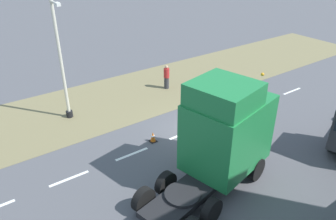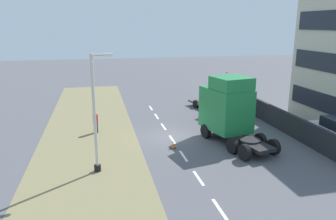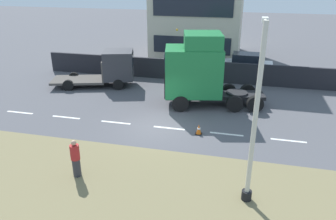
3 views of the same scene
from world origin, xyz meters
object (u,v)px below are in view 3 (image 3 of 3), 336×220
at_px(parked_car, 246,66).
at_px(lamp_post, 254,128).
at_px(pedestrian, 76,159).
at_px(lorry_cab, 197,70).
at_px(flatbed_truck, 112,68).
at_px(traffic_cone_lead, 199,129).

distance_m(parked_car, lamp_post, 16.23).
relative_size(parked_car, pedestrian, 2.51).
bearing_deg(parked_car, lorry_cab, 157.93).
bearing_deg(flatbed_truck, lamp_post, 25.15).
distance_m(lorry_cab, pedestrian, 10.16).
relative_size(parked_car, traffic_cone_lead, 7.44).
xyz_separation_m(pedestrian, traffic_cone_lead, (5.12, -4.49, -0.56)).
xyz_separation_m(parked_car, traffic_cone_lead, (-11.09, 2.20, -0.71)).
xyz_separation_m(flatbed_truck, lamp_post, (-11.66, -10.24, 1.60)).
bearing_deg(lorry_cab, traffic_cone_lead, 178.13).
relative_size(flatbed_truck, pedestrian, 3.78).
distance_m(parked_car, pedestrian, 17.53).
height_order(lorry_cab, traffic_cone_lead, lorry_cab).
xyz_separation_m(parked_car, pedestrian, (-16.21, 6.69, -0.15)).
distance_m(pedestrian, traffic_cone_lead, 6.83).
relative_size(parked_car, lamp_post, 0.64).
height_order(lorry_cab, pedestrian, lorry_cab).
height_order(parked_car, pedestrian, parked_car).
bearing_deg(pedestrian, lorry_cab, -21.63).
bearing_deg(traffic_cone_lead, pedestrian, 138.76).
relative_size(pedestrian, traffic_cone_lead, 2.96).
distance_m(flatbed_truck, pedestrian, 12.20).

